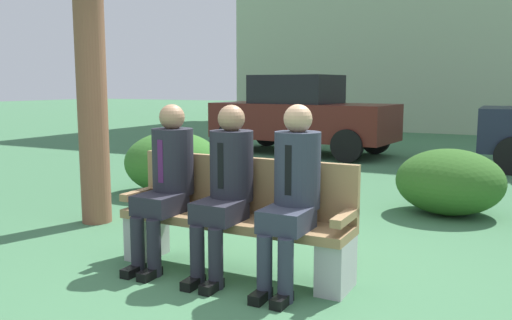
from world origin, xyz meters
name	(u,v)px	position (x,y,z in m)	size (l,w,h in m)	color
ground_plane	(251,281)	(0.00, 0.00, 0.00)	(80.00, 80.00, 0.00)	#3E6F49
park_bench	(236,219)	(-0.21, 0.16, 0.42)	(1.91, 0.44, 0.90)	#99754C
seated_man_left	(167,176)	(-0.79, 0.04, 0.74)	(0.34, 0.72, 1.32)	#23232D
seated_man_middle	(226,182)	(-0.23, 0.04, 0.74)	(0.34, 0.72, 1.33)	#23232D
seated_man_right	(293,187)	(0.32, 0.04, 0.75)	(0.34, 0.72, 1.34)	#2D3342
shrub_near_bench	(173,163)	(-2.50, 2.47, 0.42)	(1.35, 1.24, 0.84)	#356E28
shrub_mid_lawn	(223,184)	(-1.44, 2.02, 0.29)	(0.92, 0.84, 0.57)	#207D1E
shrub_far_lawn	(450,182)	(1.04, 2.92, 0.38)	(1.21, 1.11, 0.75)	#2E5D20
parked_car_near	(301,115)	(-2.59, 7.26, 0.84)	(4.03, 2.00, 1.68)	#591E19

